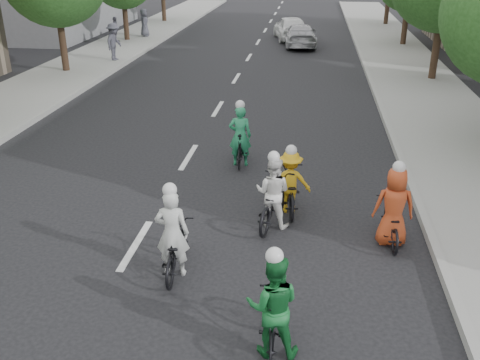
% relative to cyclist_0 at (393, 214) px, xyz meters
% --- Properties ---
extents(ground, '(120.00, 120.00, 0.00)m').
position_rel_cyclist_0_xyz_m(ground, '(-5.20, -0.83, -0.64)').
color(ground, black).
rests_on(ground, ground).
extents(sidewalk_left, '(4.00, 80.00, 0.15)m').
position_rel_cyclist_0_xyz_m(sidewalk_left, '(-13.20, 9.17, -0.56)').
color(sidewalk_left, gray).
rests_on(sidewalk_left, ground).
extents(curb_left, '(0.18, 80.00, 0.18)m').
position_rel_cyclist_0_xyz_m(curb_left, '(-11.25, 9.17, -0.55)').
color(curb_left, '#999993').
rests_on(curb_left, ground).
extents(sidewalk_right, '(4.00, 80.00, 0.15)m').
position_rel_cyclist_0_xyz_m(sidewalk_right, '(2.80, 9.17, -0.56)').
color(sidewalk_right, gray).
rests_on(sidewalk_right, ground).
extents(curb_right, '(0.18, 80.00, 0.18)m').
position_rel_cyclist_0_xyz_m(curb_right, '(0.85, 9.17, -0.55)').
color(curb_right, '#999993').
rests_on(curb_right, ground).
extents(cyclist_0, '(0.84, 1.63, 1.83)m').
position_rel_cyclist_0_xyz_m(cyclist_0, '(0.00, 0.00, 0.00)').
color(cyclist_0, black).
rests_on(cyclist_0, ground).
extents(cyclist_1, '(0.70, 1.75, 1.86)m').
position_rel_cyclist_0_xyz_m(cyclist_1, '(-4.15, -1.65, -0.05)').
color(cyclist_1, black).
rests_on(cyclist_1, ground).
extents(cyclist_2, '(0.83, 1.61, 1.82)m').
position_rel_cyclist_0_xyz_m(cyclist_2, '(-2.17, -3.53, 0.05)').
color(cyclist_2, black).
rests_on(cyclist_2, ground).
extents(cyclist_3, '(0.64, 1.60, 1.86)m').
position_rel_cyclist_0_xyz_m(cyclist_3, '(-3.64, 3.85, 0.00)').
color(cyclist_3, black).
rests_on(cyclist_3, ground).
extents(cyclist_4, '(1.06, 2.04, 1.74)m').
position_rel_cyclist_0_xyz_m(cyclist_4, '(-2.48, 0.48, -0.02)').
color(cyclist_4, black).
rests_on(cyclist_4, ground).
extents(cyclist_5, '(1.01, 1.86, 1.63)m').
position_rel_cyclist_0_xyz_m(cyclist_5, '(-2.14, 1.19, -0.05)').
color(cyclist_5, black).
rests_on(cyclist_5, ground).
extents(follow_car_lead, '(2.21, 4.64, 1.31)m').
position_rel_cyclist_0_xyz_m(follow_car_lead, '(-2.57, 22.95, 0.01)').
color(follow_car_lead, '#ADAEB2').
rests_on(follow_car_lead, ground).
extents(follow_car_trail, '(2.63, 4.71, 1.51)m').
position_rel_cyclist_0_xyz_m(follow_car_trail, '(-3.23, 25.29, 0.12)').
color(follow_car_trail, white).
rests_on(follow_car_trail, ground).
extents(spectator_0, '(0.85, 1.29, 1.87)m').
position_rel_cyclist_0_xyz_m(spectator_0, '(-11.89, 16.80, 0.44)').
color(spectator_0, '#4A4955').
rests_on(spectator_0, sidewalk_left).
extents(spectator_1, '(0.57, 0.95, 1.51)m').
position_rel_cyclist_0_xyz_m(spectator_1, '(-13.72, 22.10, 0.27)').
color(spectator_1, '#4F4D5A').
rests_on(spectator_1, sidewalk_left).
extents(spectator_2, '(0.68, 0.92, 1.71)m').
position_rel_cyclist_0_xyz_m(spectator_2, '(-12.65, 24.57, 0.37)').
color(spectator_2, '#484854').
rests_on(spectator_2, sidewalk_left).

